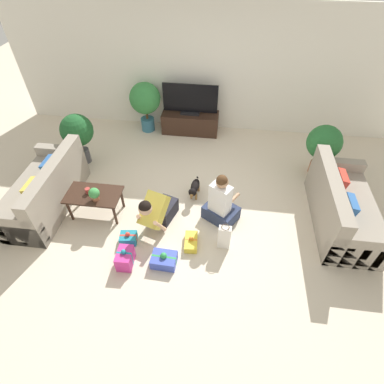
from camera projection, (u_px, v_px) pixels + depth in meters
ground_plane at (190, 205)px, 5.21m from camera, size 16.00×16.00×0.00m
wall_back at (207, 70)px, 6.18m from camera, size 8.40×0.06×2.60m
sofa_left at (45, 191)px, 5.00m from camera, size 0.86×1.80×0.88m
sofa_right at (342, 208)px, 4.73m from camera, size 0.86×1.80×0.88m
coffee_table at (94, 196)px, 4.82m from camera, size 0.88×0.51×0.44m
tv_console at (190, 123)px, 6.74m from camera, size 1.25×0.47×0.45m
tv at (190, 101)px, 6.37m from camera, size 1.18×0.20×0.67m
potted_plant_corner_left at (77, 132)px, 5.62m from camera, size 0.61×0.61×1.03m
potted_plant_corner_right at (324, 144)px, 5.39m from camera, size 0.62×0.62×1.00m
potted_plant_back_left at (145, 100)px, 6.45m from camera, size 0.67×0.67×1.11m
person_kneeling at (157, 210)px, 4.64m from camera, size 0.54×0.85×0.81m
person_sitting at (221, 204)px, 4.75m from camera, size 0.65×0.62×0.95m
dog at (194, 188)px, 5.22m from camera, size 0.18×0.53×0.32m
gift_box_a at (164, 260)px, 4.31m from camera, size 0.37×0.29×0.23m
gift_box_b at (125, 258)px, 4.28m from camera, size 0.22×0.32×0.32m
gift_box_c at (128, 238)px, 4.60m from camera, size 0.27×0.24×0.21m
gift_box_d at (191, 242)px, 4.57m from camera, size 0.22×0.37×0.17m
gift_bag_a at (224, 237)px, 4.44m from camera, size 0.19×0.12×0.46m
mug at (88, 191)px, 4.76m from camera, size 0.12×0.08×0.09m
tabletop_plant at (94, 194)px, 4.60m from camera, size 0.17×0.17×0.22m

